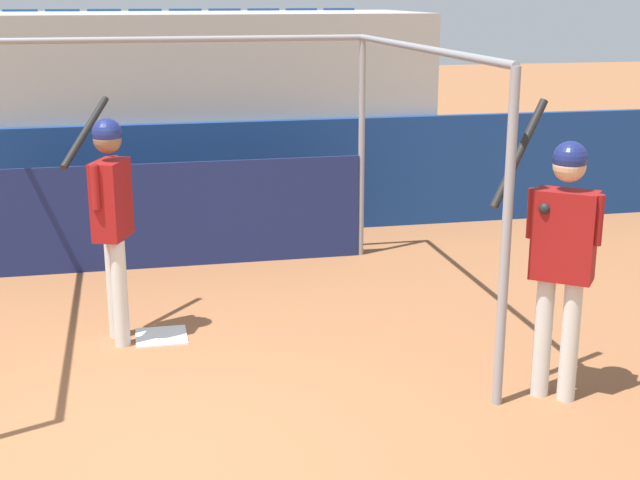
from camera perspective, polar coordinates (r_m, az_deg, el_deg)
name	(u,v)px	position (r m, az deg, el deg)	size (l,w,h in m)	color
ground_plane	(155,460)	(5.99, -10.52, -13.65)	(60.00, 60.00, 0.00)	#935B38
outfield_wall	(135,183)	(10.89, -11.74, 3.60)	(24.00, 0.12, 1.39)	navy
bleacher_section	(131,116)	(12.03, -12.01, 7.79)	(7.60, 2.40, 2.67)	#9E9E99
batting_cage	(182,181)	(8.98, -8.80, 3.75)	(4.11, 3.99, 2.46)	gray
home_plate	(161,336)	(7.91, -10.12, -6.09)	(0.44, 0.44, 0.02)	white
player_batter	(111,207)	(7.57, -13.22, 2.04)	(0.57, 0.89, 2.03)	silver
player_waiting	(562,244)	(6.53, 15.23, -0.27)	(0.77, 0.59, 2.17)	silver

